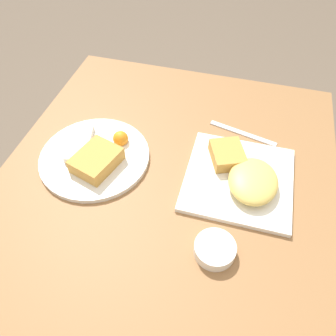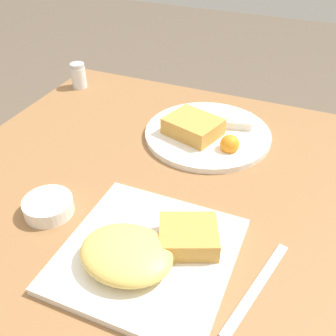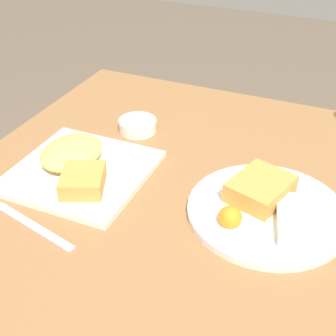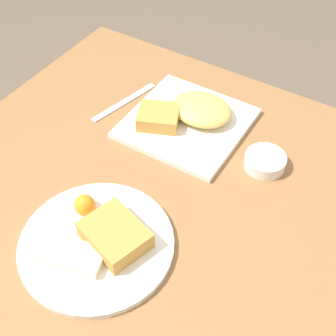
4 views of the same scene
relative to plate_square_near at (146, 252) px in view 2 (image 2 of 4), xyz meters
name	(u,v)px [view 2 (image 2 of 4)]	position (x,y,z in m)	size (l,w,h in m)	color
dining_table	(172,217)	(-0.03, 0.20, -0.11)	(0.99, 0.90, 0.76)	olive
plate_square_near	(146,252)	(0.00, 0.00, 0.00)	(0.28, 0.28, 0.06)	white
plate_oval_far	(206,131)	(-0.03, 0.40, -0.01)	(0.31, 0.31, 0.05)	white
sauce_ramekin	(48,206)	(-0.22, 0.03, -0.01)	(0.09, 0.09, 0.03)	white
salt_shaker	(79,77)	(-0.47, 0.52, 0.01)	(0.04, 0.04, 0.07)	white
butter_knife	(257,287)	(0.18, 0.02, -0.02)	(0.06, 0.21, 0.00)	silver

